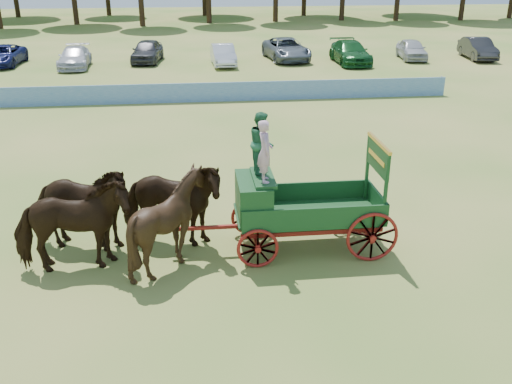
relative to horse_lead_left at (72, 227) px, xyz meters
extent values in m
plane|color=#A6904B|center=(5.53, -0.17, -1.24)|extent=(160.00, 160.00, 0.00)
imported|color=black|center=(0.00, 0.00, 0.00)|extent=(3.05, 1.61, 2.48)
imported|color=black|center=(0.00, 1.10, 0.00)|extent=(3.17, 2.00, 2.48)
imported|color=black|center=(2.40, 0.00, 0.00)|extent=(2.44, 2.21, 2.48)
imported|color=black|center=(2.40, 1.10, 0.00)|extent=(3.16, 1.96, 2.48)
cube|color=maroon|center=(4.60, 0.55, -0.64)|extent=(0.12, 2.00, 0.12)
cube|color=maroon|center=(7.60, 0.55, -0.64)|extent=(0.12, 2.00, 0.12)
cube|color=maroon|center=(6.10, 0.00, -0.52)|extent=(3.80, 0.10, 0.12)
cube|color=maroon|center=(6.10, 1.10, -0.52)|extent=(3.80, 0.10, 0.12)
cube|color=maroon|center=(3.70, 0.55, -0.49)|extent=(2.80, 0.09, 0.09)
cube|color=#184A21|center=(6.10, 0.55, -0.24)|extent=(3.80, 1.80, 0.10)
cube|color=#184A21|center=(6.10, -0.33, 0.06)|extent=(3.80, 0.06, 0.55)
cube|color=#184A21|center=(6.10, 1.43, 0.06)|extent=(3.80, 0.06, 0.55)
cube|color=#184A21|center=(7.98, 0.55, 0.06)|extent=(0.06, 1.80, 0.55)
cube|color=#184A21|center=(4.60, 0.55, 0.31)|extent=(0.85, 1.70, 1.05)
cube|color=#184A21|center=(4.85, 0.55, 0.88)|extent=(0.55, 1.50, 0.08)
cube|color=#184A21|center=(4.22, 0.55, 0.11)|extent=(0.10, 1.60, 0.65)
cube|color=#184A21|center=(4.40, 0.55, -0.19)|extent=(0.55, 1.60, 0.06)
cube|color=#184A21|center=(7.90, -0.25, 0.71)|extent=(0.08, 0.08, 1.80)
cube|color=#184A21|center=(7.90, 1.35, 0.71)|extent=(0.08, 0.08, 1.80)
cube|color=#184A21|center=(7.90, 0.55, 1.31)|extent=(0.07, 1.75, 0.75)
cube|color=gold|center=(7.90, 0.55, 1.71)|extent=(0.08, 1.80, 0.09)
cube|color=gold|center=(7.86, 0.55, 1.31)|extent=(0.02, 1.30, 0.12)
torus|color=maroon|center=(4.60, -0.40, -0.69)|extent=(1.09, 0.09, 1.09)
torus|color=maroon|center=(4.60, 1.50, -0.69)|extent=(1.09, 0.09, 1.09)
torus|color=maroon|center=(7.60, -0.40, -0.54)|extent=(1.39, 0.09, 1.39)
torus|color=maroon|center=(7.60, 1.50, -0.54)|extent=(1.39, 0.09, 1.39)
imported|color=#D2A1B8|center=(4.85, 0.20, 1.72)|extent=(0.38, 0.58, 1.60)
imported|color=#276A42|center=(4.85, 0.90, 1.73)|extent=(0.61, 0.79, 1.62)
cube|color=#1E5DA5|center=(4.53, 17.83, -0.71)|extent=(26.00, 0.08, 1.05)
imported|color=navy|center=(-10.41, 30.72, -0.52)|extent=(2.55, 5.23, 1.43)
imported|color=silver|center=(-5.06, 29.22, -0.52)|extent=(2.23, 5.04, 1.44)
imported|color=#333338|center=(-0.04, 30.92, -0.42)|extent=(2.50, 5.00, 1.64)
imported|color=silver|center=(5.54, 28.94, -0.50)|extent=(1.76, 4.56, 1.48)
imported|color=slate|center=(10.48, 30.66, -0.42)|extent=(3.32, 6.15, 1.64)
imported|color=#144C1E|center=(14.95, 28.64, -0.44)|extent=(2.25, 5.54, 1.61)
imported|color=#B2B2B7|center=(20.15, 29.88, -0.48)|extent=(2.34, 4.62, 1.51)
imported|color=#262628|center=(25.29, 29.45, -0.44)|extent=(2.24, 5.00, 1.59)
cylinder|color=#382314|center=(-9.74, 57.41, 1.25)|extent=(0.60, 0.60, 4.99)
cylinder|color=#382314|center=(-2.02, 54.78, 1.44)|extent=(0.60, 0.60, 5.36)
cylinder|color=#382314|center=(22.00, 58.36, 0.89)|extent=(0.60, 0.60, 4.25)
cylinder|color=#382314|center=(28.52, 57.19, 0.89)|extent=(0.60, 0.60, 4.26)
cylinder|color=#382314|center=(36.62, 56.64, 1.06)|extent=(0.60, 0.60, 4.59)
camera|label=1|loc=(3.08, -13.18, 6.24)|focal=40.00mm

